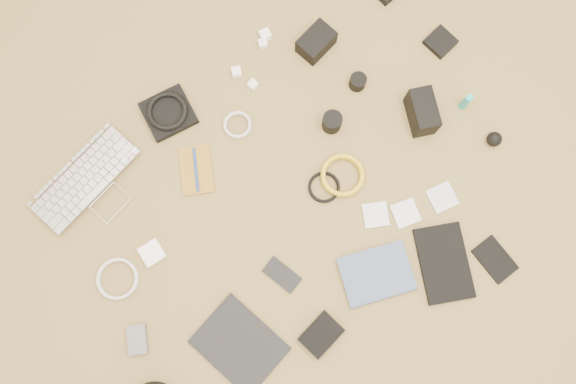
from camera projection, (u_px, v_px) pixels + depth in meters
name	position (u px, v px, depth m)	size (l,w,h in m)	color
laptop	(97.00, 189.00, 1.78)	(0.37, 0.25, 0.03)	#B7B7BB
headphone_pouch	(169.00, 113.00, 1.83)	(0.15, 0.14, 0.03)	black
headphones	(167.00, 111.00, 1.81)	(0.13, 0.13, 0.02)	black
charger_a	(237.00, 72.00, 1.86)	(0.03, 0.03, 0.03)	white
charger_b	(263.00, 44.00, 1.88)	(0.03, 0.03, 0.03)	white
charger_c	(265.00, 35.00, 1.88)	(0.03, 0.03, 0.03)	white
charger_d	(253.00, 85.00, 1.85)	(0.03, 0.03, 0.03)	white
dslr_camera	(316.00, 42.00, 1.85)	(0.12, 0.08, 0.07)	black
notebook_olive	(196.00, 170.00, 1.81)	(0.10, 0.16, 0.01)	olive
pen_blue	(196.00, 170.00, 1.80)	(0.01, 0.01, 0.14)	#1436A5
cable_white_a	(238.00, 125.00, 1.83)	(0.09, 0.09, 0.01)	silver
lens_a	(332.00, 122.00, 1.80)	(0.06, 0.06, 0.07)	black
lens_b	(358.00, 82.00, 1.84)	(0.05, 0.05, 0.05)	black
card_reader	(440.00, 42.00, 1.88)	(0.09, 0.09, 0.02)	black
power_brick	(152.00, 253.00, 1.75)	(0.07, 0.07, 0.03)	white
cable_white_b	(118.00, 279.00, 1.74)	(0.13, 0.13, 0.01)	silver
cable_black	(324.00, 187.00, 1.80)	(0.10, 0.10, 0.01)	black
cable_yellow	(342.00, 176.00, 1.80)	(0.14, 0.14, 0.02)	gold
flash	(422.00, 112.00, 1.79)	(0.07, 0.13, 0.10)	black
lens_cleaner	(466.00, 102.00, 1.81)	(0.02, 0.02, 0.08)	teal
battery_charger	(138.00, 339.00, 1.70)	(0.06, 0.09, 0.02)	#5C5C61
tablet	(240.00, 345.00, 1.71)	(0.20, 0.25, 0.01)	black
phone	(282.00, 275.00, 1.75)	(0.06, 0.11, 0.01)	black
filter_case_left	(376.00, 215.00, 1.78)	(0.08, 0.08, 0.01)	silver
filter_case_mid	(405.00, 213.00, 1.78)	(0.08, 0.08, 0.01)	silver
filter_case_right	(442.00, 197.00, 1.79)	(0.08, 0.08, 0.01)	silver
air_blower	(494.00, 139.00, 1.80)	(0.05, 0.05, 0.05)	black
drive_case	(321.00, 335.00, 1.70)	(0.12, 0.09, 0.03)	black
paperback	(384.00, 299.00, 1.73)	(0.16, 0.21, 0.02)	#435472
notebook_black_a	(444.00, 263.00, 1.75)	(0.15, 0.24, 0.02)	black
notebook_black_b	(495.00, 259.00, 1.75)	(0.09, 0.13, 0.01)	black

